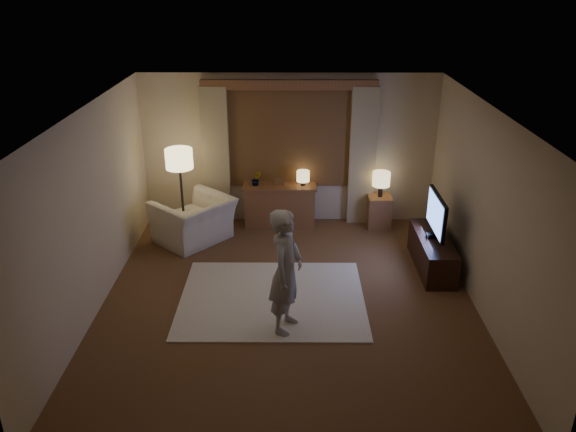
{
  "coord_description": "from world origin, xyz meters",
  "views": [
    {
      "loc": [
        0.04,
        -6.51,
        4.12
      ],
      "look_at": [
        -0.01,
        0.6,
        1.0
      ],
      "focal_mm": 35.0,
      "sensor_mm": 36.0,
      "label": 1
    }
  ],
  "objects_px": {
    "tv_stand": "(432,253)",
    "person": "(286,271)",
    "armchair": "(194,221)",
    "side_table": "(379,211)",
    "sideboard": "(280,206)"
  },
  "relations": [
    {
      "from": "armchair",
      "to": "side_table",
      "type": "bearing_deg",
      "value": 142.29
    },
    {
      "from": "armchair",
      "to": "tv_stand",
      "type": "relative_size",
      "value": 0.81
    },
    {
      "from": "person",
      "to": "tv_stand",
      "type": "bearing_deg",
      "value": -35.38
    },
    {
      "from": "sideboard",
      "to": "armchair",
      "type": "height_order",
      "value": "armchair"
    },
    {
      "from": "side_table",
      "to": "person",
      "type": "distance_m",
      "value": 3.51
    },
    {
      "from": "armchair",
      "to": "tv_stand",
      "type": "xyz_separation_m",
      "value": [
        3.7,
        -0.88,
        -0.12
      ]
    },
    {
      "from": "tv_stand",
      "to": "person",
      "type": "xyz_separation_m",
      "value": [
        -2.17,
        -1.59,
        0.57
      ]
    },
    {
      "from": "armchair",
      "to": "person",
      "type": "xyz_separation_m",
      "value": [
        1.53,
        -2.48,
        0.45
      ]
    },
    {
      "from": "side_table",
      "to": "tv_stand",
      "type": "xyz_separation_m",
      "value": [
        0.59,
        -1.49,
        -0.03
      ]
    },
    {
      "from": "sideboard",
      "to": "armchair",
      "type": "relative_size",
      "value": 1.06
    },
    {
      "from": "armchair",
      "to": "person",
      "type": "height_order",
      "value": "person"
    },
    {
      "from": "side_table",
      "to": "tv_stand",
      "type": "distance_m",
      "value": 1.6
    },
    {
      "from": "sideboard",
      "to": "side_table",
      "type": "bearing_deg",
      "value": -1.66
    },
    {
      "from": "armchair",
      "to": "person",
      "type": "bearing_deg",
      "value": 73.03
    },
    {
      "from": "armchair",
      "to": "sideboard",
      "type": "bearing_deg",
      "value": 156.52
    }
  ]
}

